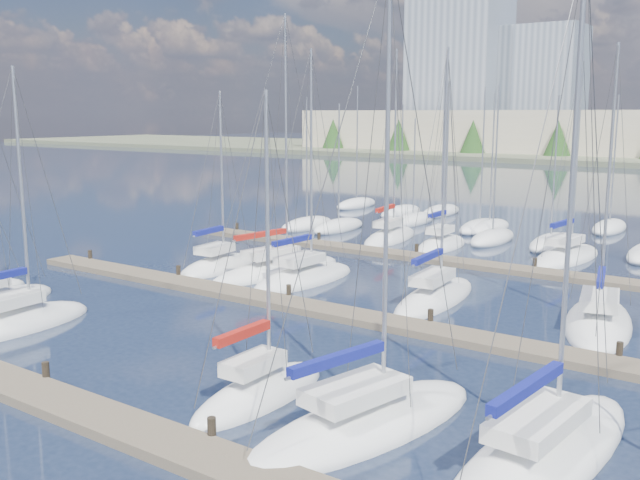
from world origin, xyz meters
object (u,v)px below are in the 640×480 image
Objects in this scene: sailboat_l at (598,323)px; sailboat_h at (218,267)px; sailboat_i at (277,270)px; sailboat_j at (304,278)px; sailboat_k at (435,298)px; sailboat_o at (441,245)px; sailboat_c at (20,323)px; sailboat_e at (365,423)px; sailboat_d at (260,394)px; sailboat_f at (543,454)px; sailboat_p at (566,257)px; sailboat_n at (390,237)px.

sailboat_l reaches higher than sailboat_h.
sailboat_i is 1.16× the size of sailboat_j.
sailboat_o is (-6.16, 13.56, 0.01)m from sailboat_k.
sailboat_e is at bearing -3.36° from sailboat_c.
sailboat_k is at bearing 7.19° from sailboat_i.
sailboat_c is 19.86m from sailboat_k.
sailboat_k is (-0.81, 14.86, -0.00)m from sailboat_d.
sailboat_h reaches higher than sailboat_d.
sailboat_l is 0.97× the size of sailboat_j.
sailboat_i is 1.09× the size of sailboat_f.
sailboat_i is (-18.53, 0.08, 0.01)m from sailboat_l.
sailboat_f is at bearing -69.18° from sailboat_p.
sailboat_i is 2.63m from sailboat_j.
sailboat_p is 1.05× the size of sailboat_k.
sailboat_c is (-23.23, -1.19, 0.00)m from sailboat_f.
sailboat_i is 1.18× the size of sailboat_k.
sailboat_h is (-22.16, -1.15, 0.01)m from sailboat_l.
sailboat_h is 0.80× the size of sailboat_f.
sailboat_l reaches higher than sailboat_d.
sailboat_j reaches higher than sailboat_c.
sailboat_h is at bearing 179.05° from sailboat_k.
sailboat_e is at bearing -161.69° from sailboat_f.
sailboat_l is 26.01m from sailboat_c.
sailboat_h is at bearing 170.66° from sailboat_l.
sailboat_c is at bearing -167.13° from sailboat_e.
sailboat_f is 1.32× the size of sailboat_d.
sailboat_j is at bearing 177.93° from sailboat_k.
sailboat_i is at bearing 167.43° from sailboat_l.
sailboat_e is at bearing -45.53° from sailboat_j.
sailboat_f is 31.58m from sailboat_o.
sailboat_h is 0.93× the size of sailboat_o.
sailboat_n is (3.44, 15.19, 0.02)m from sailboat_h.
sailboat_j is (-18.03, 13.26, 0.00)m from sailboat_f.
sailboat_f is 1.08× the size of sailboat_k.
sailboat_p is at bearing 58.51° from sailboat_c.
sailboat_h is 0.82× the size of sailboat_p.
sailboat_p is at bearing 57.51° from sailboat_j.
sailboat_l is 16.02m from sailboat_j.
sailboat_e is at bearing -79.34° from sailboat_p.
sailboat_d is 0.90× the size of sailboat_c.
sailboat_f is 23.26m from sailboat_c.
sailboat_h is 3.83m from sailboat_i.
sailboat_c is at bearing -91.22° from sailboat_h.
sailboat_i is at bearing 13.60° from sailboat_h.
sailboat_i is at bearing 148.46° from sailboat_e.
sailboat_i is 15.39m from sailboat_c.
sailboat_d is 0.82× the size of sailboat_k.
sailboat_c is (-14.06, 0.07, -0.01)m from sailboat_d.
sailboat_h is 0.86× the size of sailboat_k.
sailboat_i is 1.08× the size of sailboat_e.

